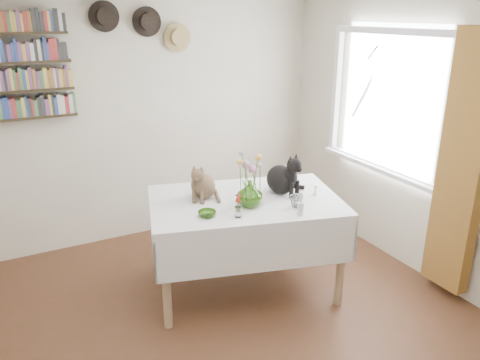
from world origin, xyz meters
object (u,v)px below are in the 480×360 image
dining_table (245,222)px  black_cat (281,172)px  flower_vase (250,193)px  bookshelf_unit (10,67)px  tabby_cat (203,180)px

dining_table → black_cat: black_cat is taller
flower_vase → bookshelf_unit: (-1.51, 1.54, 0.90)m
bookshelf_unit → dining_table: bearing=-42.2°
tabby_cat → black_cat: size_ratio=0.86×
flower_vase → bookshelf_unit: size_ratio=0.21×
dining_table → black_cat: 0.52m
dining_table → bookshelf_unit: (-1.55, 1.40, 1.21)m
tabby_cat → flower_vase: size_ratio=1.48×
tabby_cat → black_cat: bearing=25.6°
black_cat → flower_vase: size_ratio=1.72×
tabby_cat → flower_vase: 0.43m
dining_table → tabby_cat: bearing=146.2°
tabby_cat → bookshelf_unit: bearing=179.6°
dining_table → bookshelf_unit: bearing=137.8°
tabby_cat → black_cat: (0.63, -0.20, 0.03)m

